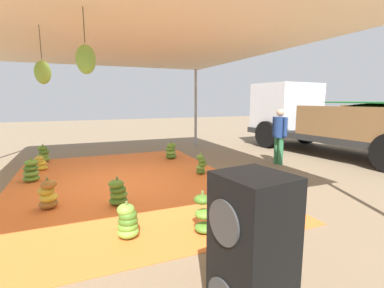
{
  "coord_description": "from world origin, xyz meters",
  "views": [
    {
      "loc": [
        5.97,
        -0.9,
        1.79
      ],
      "look_at": [
        0.29,
        1.45,
        0.8
      ],
      "focal_mm": 25.99,
      "sensor_mm": 36.0,
      "label": 1
    }
  ],
  "objects_px": {
    "banana_bunch_1": "(118,193)",
    "speaker_stack": "(252,253)",
    "banana_bunch_2": "(204,215)",
    "banana_bunch_7": "(31,171)",
    "cargo_truck_main": "(332,118)",
    "worker_0": "(279,132)",
    "banana_bunch_3": "(171,151)",
    "banana_bunch_8": "(48,195)",
    "banana_bunch_0": "(44,154)",
    "banana_bunch_6": "(201,165)",
    "banana_bunch_5": "(128,222)",
    "banana_bunch_4": "(41,163)"
  },
  "relations": [
    {
      "from": "banana_bunch_7",
      "to": "worker_0",
      "type": "bearing_deg",
      "value": 83.82
    },
    {
      "from": "banana_bunch_2",
      "to": "banana_bunch_7",
      "type": "xyz_separation_m",
      "value": [
        -3.58,
        -2.49,
        -0.01
      ]
    },
    {
      "from": "banana_bunch_5",
      "to": "speaker_stack",
      "type": "relative_size",
      "value": 0.39
    },
    {
      "from": "banana_bunch_3",
      "to": "worker_0",
      "type": "relative_size",
      "value": 0.34
    },
    {
      "from": "banana_bunch_0",
      "to": "banana_bunch_5",
      "type": "height_order",
      "value": "banana_bunch_0"
    },
    {
      "from": "banana_bunch_7",
      "to": "banana_bunch_8",
      "type": "xyz_separation_m",
      "value": [
        1.84,
        0.48,
        -0.0
      ]
    },
    {
      "from": "banana_bunch_1",
      "to": "worker_0",
      "type": "height_order",
      "value": "worker_0"
    },
    {
      "from": "banana_bunch_4",
      "to": "worker_0",
      "type": "distance_m",
      "value": 6.35
    },
    {
      "from": "banana_bunch_0",
      "to": "worker_0",
      "type": "height_order",
      "value": "worker_0"
    },
    {
      "from": "banana_bunch_5",
      "to": "banana_bunch_8",
      "type": "bearing_deg",
      "value": -144.81
    },
    {
      "from": "cargo_truck_main",
      "to": "banana_bunch_8",
      "type": "bearing_deg",
      "value": -77.71
    },
    {
      "from": "banana_bunch_5",
      "to": "banana_bunch_6",
      "type": "bearing_deg",
      "value": 138.75
    },
    {
      "from": "banana_bunch_0",
      "to": "worker_0",
      "type": "xyz_separation_m",
      "value": [
        2.75,
        6.1,
        0.66
      ]
    },
    {
      "from": "banana_bunch_6",
      "to": "banana_bunch_3",
      "type": "bearing_deg",
      "value": -176.44
    },
    {
      "from": "banana_bunch_3",
      "to": "cargo_truck_main",
      "type": "xyz_separation_m",
      "value": [
        1.13,
        5.27,
        0.95
      ]
    },
    {
      "from": "banana_bunch_0",
      "to": "banana_bunch_1",
      "type": "relative_size",
      "value": 1.04
    },
    {
      "from": "banana_bunch_1",
      "to": "speaker_stack",
      "type": "height_order",
      "value": "speaker_stack"
    },
    {
      "from": "banana_bunch_1",
      "to": "banana_bunch_7",
      "type": "bearing_deg",
      "value": -143.38
    },
    {
      "from": "speaker_stack",
      "to": "banana_bunch_5",
      "type": "bearing_deg",
      "value": -160.26
    },
    {
      "from": "banana_bunch_8",
      "to": "cargo_truck_main",
      "type": "height_order",
      "value": "cargo_truck_main"
    },
    {
      "from": "banana_bunch_5",
      "to": "cargo_truck_main",
      "type": "relative_size",
      "value": 0.08
    },
    {
      "from": "banana_bunch_1",
      "to": "cargo_truck_main",
      "type": "relative_size",
      "value": 0.08
    },
    {
      "from": "banana_bunch_4",
      "to": "worker_0",
      "type": "relative_size",
      "value": 0.28
    },
    {
      "from": "banana_bunch_6",
      "to": "banana_bunch_7",
      "type": "height_order",
      "value": "banana_bunch_7"
    },
    {
      "from": "cargo_truck_main",
      "to": "worker_0",
      "type": "relative_size",
      "value": 4.21
    },
    {
      "from": "banana_bunch_1",
      "to": "banana_bunch_2",
      "type": "distance_m",
      "value": 1.74
    },
    {
      "from": "banana_bunch_2",
      "to": "banana_bunch_8",
      "type": "relative_size",
      "value": 1.09
    },
    {
      "from": "banana_bunch_6",
      "to": "worker_0",
      "type": "distance_m",
      "value": 2.55
    },
    {
      "from": "banana_bunch_1",
      "to": "banana_bunch_6",
      "type": "relative_size",
      "value": 0.93
    },
    {
      "from": "banana_bunch_5",
      "to": "speaker_stack",
      "type": "height_order",
      "value": "speaker_stack"
    },
    {
      "from": "banana_bunch_8",
      "to": "banana_bunch_2",
      "type": "bearing_deg",
      "value": 49.2
    },
    {
      "from": "worker_0",
      "to": "banana_bunch_3",
      "type": "bearing_deg",
      "value": -124.53
    },
    {
      "from": "banana_bunch_3",
      "to": "banana_bunch_7",
      "type": "height_order",
      "value": "banana_bunch_7"
    },
    {
      "from": "banana_bunch_8",
      "to": "banana_bunch_7",
      "type": "bearing_deg",
      "value": -165.38
    },
    {
      "from": "banana_bunch_0",
      "to": "banana_bunch_6",
      "type": "height_order",
      "value": "banana_bunch_6"
    },
    {
      "from": "worker_0",
      "to": "banana_bunch_2",
      "type": "bearing_deg",
      "value": -51.43
    },
    {
      "from": "banana_bunch_5",
      "to": "banana_bunch_6",
      "type": "relative_size",
      "value": 0.91
    },
    {
      "from": "banana_bunch_1",
      "to": "speaker_stack",
      "type": "distance_m",
      "value": 3.12
    },
    {
      "from": "banana_bunch_6",
      "to": "worker_0",
      "type": "xyz_separation_m",
      "value": [
        -0.18,
        2.46,
        0.66
      ]
    },
    {
      "from": "banana_bunch_1",
      "to": "banana_bunch_6",
      "type": "distance_m",
      "value": 2.47
    },
    {
      "from": "banana_bunch_5",
      "to": "banana_bunch_3",
      "type": "bearing_deg",
      "value": 155.17
    },
    {
      "from": "banana_bunch_0",
      "to": "banana_bunch_2",
      "type": "bearing_deg",
      "value": 23.36
    },
    {
      "from": "cargo_truck_main",
      "to": "worker_0",
      "type": "height_order",
      "value": "cargo_truck_main"
    },
    {
      "from": "cargo_truck_main",
      "to": "worker_0",
      "type": "bearing_deg",
      "value": -76.52
    },
    {
      "from": "banana_bunch_8",
      "to": "speaker_stack",
      "type": "distance_m",
      "value": 3.73
    },
    {
      "from": "banana_bunch_1",
      "to": "banana_bunch_7",
      "type": "relative_size",
      "value": 0.92
    },
    {
      "from": "banana_bunch_4",
      "to": "banana_bunch_7",
      "type": "height_order",
      "value": "banana_bunch_7"
    },
    {
      "from": "banana_bunch_1",
      "to": "banana_bunch_5",
      "type": "distance_m",
      "value": 1.22
    },
    {
      "from": "banana_bunch_4",
      "to": "banana_bunch_6",
      "type": "xyz_separation_m",
      "value": [
        1.9,
        3.62,
        0.05
      ]
    },
    {
      "from": "banana_bunch_2",
      "to": "banana_bunch_3",
      "type": "height_order",
      "value": "banana_bunch_2"
    }
  ]
}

